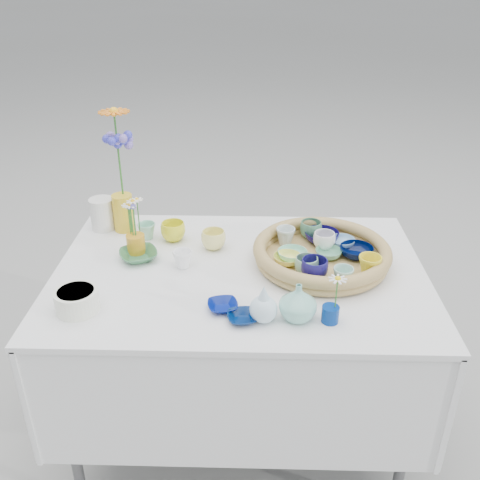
{
  "coord_description": "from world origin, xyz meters",
  "views": [
    {
      "loc": [
        0.04,
        -1.56,
        1.7
      ],
      "look_at": [
        0.0,
        0.02,
        0.87
      ],
      "focal_mm": 40.0,
      "sensor_mm": 36.0,
      "label": 1
    }
  ],
  "objects_px": {
    "display_table": "(240,431)",
    "tall_vase_yellow": "(123,213)",
    "wicker_tray": "(321,254)",
    "bud_vase_seafoam": "(298,302)"
  },
  "relations": [
    {
      "from": "wicker_tray",
      "to": "bud_vase_seafoam",
      "type": "xyz_separation_m",
      "value": [
        -0.1,
        -0.32,
        0.02
      ]
    },
    {
      "from": "display_table",
      "to": "tall_vase_yellow",
      "type": "relative_size",
      "value": 8.62
    },
    {
      "from": "display_table",
      "to": "wicker_tray",
      "type": "distance_m",
      "value": 0.85
    },
    {
      "from": "display_table",
      "to": "tall_vase_yellow",
      "type": "height_order",
      "value": "tall_vase_yellow"
    },
    {
      "from": "wicker_tray",
      "to": "bud_vase_seafoam",
      "type": "bearing_deg",
      "value": -107.84
    },
    {
      "from": "bud_vase_seafoam",
      "to": "tall_vase_yellow",
      "type": "relative_size",
      "value": 0.79
    },
    {
      "from": "bud_vase_seafoam",
      "to": "tall_vase_yellow",
      "type": "xyz_separation_m",
      "value": [
        -0.63,
        0.57,
        0.02
      ]
    },
    {
      "from": "display_table",
      "to": "bud_vase_seafoam",
      "type": "height_order",
      "value": "bud_vase_seafoam"
    },
    {
      "from": "display_table",
      "to": "wicker_tray",
      "type": "height_order",
      "value": "wicker_tray"
    },
    {
      "from": "wicker_tray",
      "to": "bud_vase_seafoam",
      "type": "distance_m",
      "value": 0.34
    }
  ]
}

